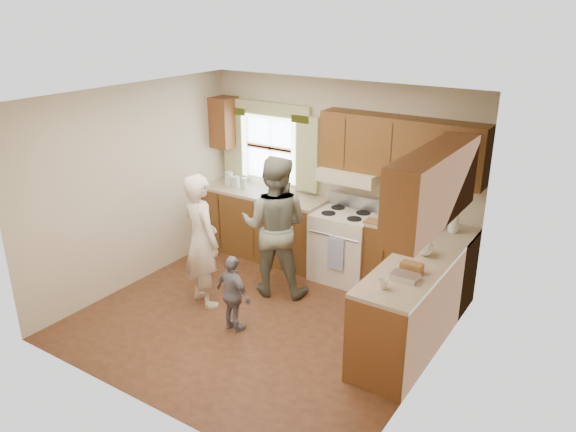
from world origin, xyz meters
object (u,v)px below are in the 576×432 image
Objects in this scene: stove at (345,245)px; woman_left at (201,241)px; woman_right at (275,226)px; child at (233,294)px.

woman_left is (-1.10, -1.49, 0.34)m from stove.
woman_right is (0.55, 0.70, 0.06)m from woman_left.
stove is at bearing -90.56° from child.
child is at bearing 77.52° from woman_right.
woman_right is at bearing -108.71° from woman_left.
child is (-0.42, -1.78, -0.03)m from stove.
stove is at bearing -106.73° from woman_left.
stove is 0.66× the size of woman_left.
woman_left is 0.93× the size of woman_right.
woman_left is 0.82m from child.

